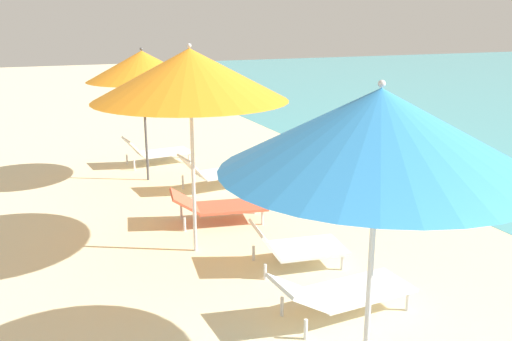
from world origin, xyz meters
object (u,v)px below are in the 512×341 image
object	(u,v)px
lounger_farthest_inland	(218,171)
beach_ball	(262,155)
lounger_farthest_shoreside	(156,151)
umbrella_farthest	(142,66)
lounger_third_shoreside	(218,205)
lounger_second_shoreside	(341,291)
umbrella_third	(190,75)
lounger_third_inland	(295,246)
umbrella_second	(379,131)

from	to	relation	value
lounger_farthest_inland	beach_ball	world-z (taller)	lounger_farthest_inland
lounger_farthest_shoreside	umbrella_farthest	bearing A→B (deg)	-115.80
lounger_third_shoreside	umbrella_farthest	xyz separation A→B (m)	(-0.52, 2.83, 2.00)
lounger_second_shoreside	lounger_farthest_inland	bearing A→B (deg)	83.82
lounger_farthest_shoreside	lounger_third_shoreside	bearing A→B (deg)	-94.41
umbrella_farthest	umbrella_third	bearing A→B (deg)	-92.12
lounger_third_shoreside	lounger_third_inland	world-z (taller)	lounger_third_inland
umbrella_third	lounger_farthest_inland	world-z (taller)	umbrella_third
umbrella_farthest	beach_ball	distance (m)	3.43
umbrella_farthest	lounger_farthest_inland	size ratio (longest dim) A/B	1.68
umbrella_second	lounger_second_shoreside	world-z (taller)	umbrella_second
umbrella_second	lounger_farthest_inland	distance (m)	6.54
umbrella_third	lounger_third_shoreside	distance (m)	2.47
lounger_second_shoreside	lounger_third_shoreside	world-z (taller)	lounger_third_shoreside
umbrella_third	beach_ball	world-z (taller)	umbrella_third
lounger_second_shoreside	lounger_farthest_shoreside	distance (m)	7.29
beach_ball	umbrella_second	bearing A→B (deg)	-106.98
umbrella_farthest	lounger_farthest_shoreside	xyz separation A→B (m)	(0.44, 1.20, -1.99)
lounger_third_inland	lounger_farthest_inland	size ratio (longest dim) A/B	0.83
umbrella_third	lounger_farthest_inland	bearing A→B (deg)	64.75
lounger_second_shoreside	beach_ball	world-z (taller)	lounger_second_shoreside
beach_ball	lounger_farthest_shoreside	bearing A→B (deg)	159.22
umbrella_third	umbrella_farthest	bearing A→B (deg)	87.88
umbrella_second	umbrella_farthest	size ratio (longest dim) A/B	1.04
lounger_farthest_inland	umbrella_second	bearing A→B (deg)	-102.89
lounger_second_shoreside	beach_ball	bearing A→B (deg)	71.05
lounger_third_shoreside	lounger_third_inland	distance (m)	1.97
umbrella_second	lounger_third_shoreside	xyz separation A→B (m)	(0.17, 4.46, -2.06)
lounger_third_shoreside	beach_ball	size ratio (longest dim) A/B	4.64
umbrella_third	lounger_farthest_inland	size ratio (longest dim) A/B	1.83
umbrella_third	umbrella_farthest	distance (m)	3.78
umbrella_second	umbrella_farthest	bearing A→B (deg)	92.73
umbrella_second	lounger_third_inland	world-z (taller)	umbrella_second
umbrella_second	lounger_third_inland	distance (m)	3.32
umbrella_second	lounger_third_shoreside	world-z (taller)	umbrella_second
umbrella_third	lounger_farthest_shoreside	distance (m)	5.46
umbrella_third	beach_ball	bearing A→B (deg)	55.65
umbrella_farthest	lounger_third_inland	bearing A→B (deg)	-78.85
lounger_second_shoreside	lounger_farthest_shoreside	xyz separation A→B (m)	(-0.40, 7.28, 0.01)
lounger_third_inland	umbrella_farthest	size ratio (longest dim) A/B	0.49
lounger_third_inland	lounger_farthest_inland	xyz separation A→B (m)	(0.18, 3.65, 0.07)
lounger_third_shoreside	beach_ball	world-z (taller)	lounger_third_shoreside
umbrella_second	umbrella_third	size ratio (longest dim) A/B	0.95
lounger_third_shoreside	umbrella_farthest	bearing A→B (deg)	110.38
umbrella_third	beach_ball	distance (m)	5.50
lounger_third_inland	beach_ball	size ratio (longest dim) A/B	3.76
umbrella_second	lounger_second_shoreside	distance (m)	2.44
lounger_third_inland	umbrella_second	bearing A→B (deg)	-95.29
umbrella_third	lounger_third_shoreside	size ratio (longest dim) A/B	1.80
umbrella_third	lounger_third_inland	distance (m)	2.63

